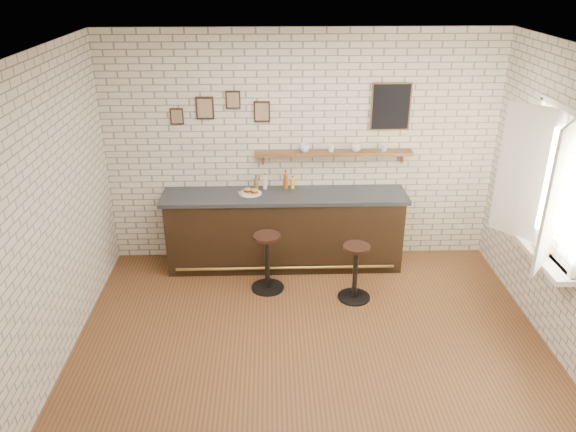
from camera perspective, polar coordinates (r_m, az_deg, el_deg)
The scene contains 21 objects.
ground at distance 6.13m, azimuth 2.30°, elevation -12.68°, with size 5.00×5.00×0.00m, color brown.
bar_counter at distance 7.30m, azimuth -0.34°, elevation -1.42°, with size 3.10×0.65×1.01m.
sandwich_plate at distance 7.12m, azimuth -3.84°, elevation 2.32°, with size 0.28×0.28×0.01m, color white.
ciabatta_sandwich at distance 7.11m, azimuth -3.78°, elevation 2.60°, with size 0.20×0.14×0.06m.
potato_chips at distance 7.12m, azimuth -3.96°, elevation 2.37°, with size 0.26×0.20×0.00m.
bitters_bottle_brown at distance 7.25m, azimuth -3.26°, elevation 3.32°, with size 0.06×0.06×0.18m.
bitters_bottle_white at distance 7.24m, azimuth -2.36°, elevation 3.40°, with size 0.05×0.05×0.21m.
bitters_bottle_amber at distance 7.24m, azimuth -0.23°, elevation 3.57°, with size 0.06×0.06×0.25m.
condiment_bottle_yellow at distance 7.25m, azimuth 0.47°, elevation 3.35°, with size 0.05×0.05×0.17m.
bar_stool_left at distance 6.82m, azimuth -2.13°, elevation -4.52°, with size 0.41×0.41×0.73m.
bar_stool_right at distance 6.68m, azimuth 6.85°, elevation -5.50°, with size 0.39×0.39×0.71m.
wall_shelf at distance 7.17m, azimuth 4.67°, elevation 6.37°, with size 2.00×0.18×0.18m.
shelf_cup_a at distance 7.11m, azimuth 1.71°, elevation 6.92°, with size 0.13×0.13×0.10m, color white.
shelf_cup_b at distance 7.14m, azimuth 4.41°, elevation 6.89°, with size 0.10×0.10×0.09m, color white.
shelf_cup_c at distance 7.18m, azimuth 6.95°, elevation 6.94°, with size 0.14×0.14×0.11m, color white.
shelf_cup_d at distance 7.24m, azimuth 9.71°, elevation 6.86°, with size 0.10×0.10×0.09m, color white.
back_wall_decor at distance 7.07m, azimuth 3.33°, elevation 10.94°, with size 2.96×0.02×0.56m.
window_sill at distance 6.51m, azimuth 23.87°, elevation -3.26°, with size 0.20×1.35×0.06m.
casement_window at distance 6.20m, azimuth 24.68°, elevation 2.88°, with size 0.40×1.30×1.56m.
book_lower at distance 6.45m, azimuth 23.89°, elevation -3.09°, with size 0.16×0.21×0.02m, color tan.
book_upper at distance 6.48m, azimuth 23.79°, elevation -2.79°, with size 0.17×0.24×0.02m, color tan.
Camera 1 is at (-0.39, -4.86, 3.71)m, focal length 35.00 mm.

